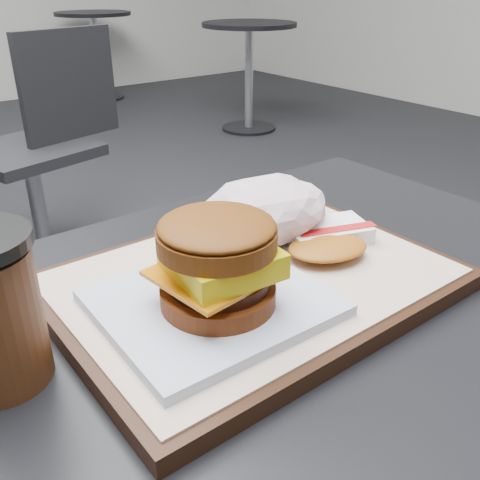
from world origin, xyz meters
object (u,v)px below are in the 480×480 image
breakfast_sandwich (216,272)px  crumpled_wrapper (267,209)px  customer_table (277,457)px  hash_brown (327,239)px  neighbor_chair (44,135)px  serving_tray (252,282)px

breakfast_sandwich → crumpled_wrapper: 0.16m
customer_table → breakfast_sandwich: size_ratio=4.12×
customer_table → breakfast_sandwich: 0.25m
breakfast_sandwich → hash_brown: (0.16, 0.03, -0.03)m
crumpled_wrapper → neighbor_chair: size_ratio=0.17×
crumpled_wrapper → breakfast_sandwich: bearing=-146.3°
customer_table → breakfast_sandwich: bearing=161.2°
customer_table → breakfast_sandwich: (-0.06, 0.02, 0.24)m
hash_brown → neighbor_chair: (0.23, 1.66, -0.29)m
customer_table → hash_brown: 0.24m
customer_table → crumpled_wrapper: crumpled_wrapper is taller
serving_tray → breakfast_sandwich: (-0.07, -0.03, 0.05)m
breakfast_sandwich → hash_brown: size_ratio=1.48×
customer_table → crumpled_wrapper: size_ratio=5.49×
breakfast_sandwich → neighbor_chair: size_ratio=0.22×
neighbor_chair → customer_table: bearing=-101.2°
crumpled_wrapper → neighbor_chair: neighbor_chair is taller
breakfast_sandwich → crumpled_wrapper: bearing=33.7°
hash_brown → crumpled_wrapper: crumpled_wrapper is taller
customer_table → serving_tray: (0.01, 0.05, 0.20)m
serving_tray → hash_brown: 0.10m
hash_brown → serving_tray: bearing=176.6°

